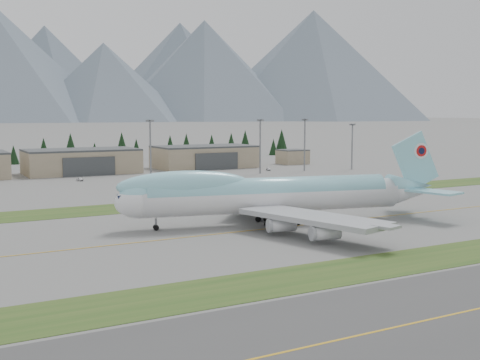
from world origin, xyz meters
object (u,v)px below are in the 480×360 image
boeing_747_freighter (270,194)px  service_vehicle_a (80,181)px  hangar_center (82,161)px  service_vehicle_b (186,178)px  service_vehicle_c (268,170)px  hangar_right (205,157)px

boeing_747_freighter → service_vehicle_a: 116.14m
hangar_center → boeing_747_freighter: bearing=-86.6°
boeing_747_freighter → service_vehicle_b: bearing=89.5°
service_vehicle_b → service_vehicle_c: (46.52, 11.33, 0.00)m
service_vehicle_b → service_vehicle_c: bearing=-81.1°
hangar_center → service_vehicle_a: bearing=-105.3°
hangar_right → service_vehicle_b: 47.69m
hangar_center → service_vehicle_a: (-8.27, -30.32, -5.39)m
boeing_747_freighter → service_vehicle_c: 137.32m
hangar_right → service_vehicle_c: hangar_right is taller
hangar_center → service_vehicle_c: bearing=-19.2°
hangar_center → service_vehicle_c: (79.53, -27.62, -5.39)m
service_vehicle_a → hangar_center: bearing=61.2°
hangar_center → service_vehicle_c: 84.37m
hangar_right → service_vehicle_a: size_ratio=12.54×
boeing_747_freighter → service_vehicle_b: boeing_747_freighter is taller
service_vehicle_b → boeing_747_freighter: bearing=162.2°
boeing_747_freighter → service_vehicle_c: boeing_747_freighter is taller
service_vehicle_b → hangar_center: bearing=35.5°
service_vehicle_b → service_vehicle_a: bearing=73.4°
hangar_right → service_vehicle_c: (19.53, -27.62, -5.39)m
hangar_center → service_vehicle_a: 31.89m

